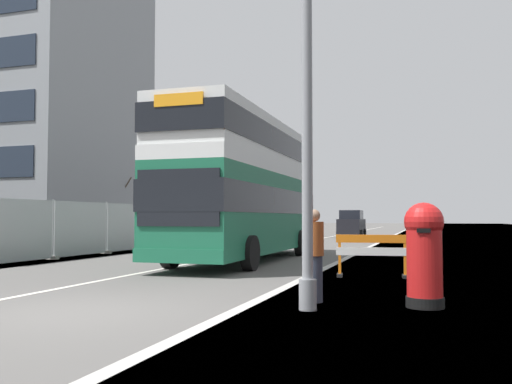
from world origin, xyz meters
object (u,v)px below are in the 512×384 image
at_px(red_pillar_postbox, 424,250).
at_px(car_oncoming_near, 263,224).
at_px(double_decker_bus, 246,187).
at_px(car_receding_mid, 351,224).
at_px(roadworks_barrier, 372,251).
at_px(lamppost_foreground, 307,72).
at_px(pedestrian_at_kerb, 314,255).

bearing_deg(red_pillar_postbox, car_oncoming_near, 112.85).
height_order(double_decker_bus, car_receding_mid, double_decker_bus).
distance_m(roadworks_barrier, car_receding_mid, 28.93).
relative_size(lamppost_foreground, car_oncoming_near, 1.80).
bearing_deg(car_receding_mid, car_oncoming_near, -118.26).
height_order(double_decker_bus, red_pillar_postbox, double_decker_bus).
bearing_deg(car_oncoming_near, car_receding_mid, 61.74).
bearing_deg(red_pillar_postbox, roadworks_barrier, 106.54).
distance_m(double_decker_bus, car_oncoming_near, 16.68).
bearing_deg(lamppost_foreground, car_receding_mid, 96.67).
distance_m(double_decker_bus, car_receding_mid, 24.59).
relative_size(double_decker_bus, pedestrian_at_kerb, 6.81).
xyz_separation_m(lamppost_foreground, car_oncoming_near, (-8.52, 25.37, -2.84)).
distance_m(red_pillar_postbox, roadworks_barrier, 4.62).
height_order(roadworks_barrier, pedestrian_at_kerb, pedestrian_at_kerb).
xyz_separation_m(roadworks_barrier, car_receding_mid, (-4.46, 28.59, 0.30)).
height_order(red_pillar_postbox, roadworks_barrier, red_pillar_postbox).
relative_size(lamppost_foreground, roadworks_barrier, 4.60).
xyz_separation_m(roadworks_barrier, car_oncoming_near, (-9.02, 20.10, 0.39)).
height_order(double_decker_bus, lamppost_foreground, lamppost_foreground).
height_order(car_oncoming_near, car_receding_mid, car_oncoming_near).
bearing_deg(pedestrian_at_kerb, lamppost_foreground, -85.60).
bearing_deg(pedestrian_at_kerb, red_pillar_postbox, -0.24).
relative_size(double_decker_bus, car_receding_mid, 2.81).
bearing_deg(red_pillar_postbox, double_decker_bus, 125.39).
bearing_deg(lamppost_foreground, red_pillar_postbox, 25.20).
bearing_deg(double_decker_bus, lamppost_foreground, -65.69).
bearing_deg(roadworks_barrier, car_receding_mid, 98.86).
xyz_separation_m(roadworks_barrier, pedestrian_at_kerb, (-0.56, -4.41, 0.16)).
bearing_deg(red_pillar_postbox, lamppost_foreground, -154.80).
xyz_separation_m(double_decker_bus, car_oncoming_near, (-4.31, 16.05, -1.51)).
xyz_separation_m(red_pillar_postbox, car_oncoming_near, (-10.33, 24.52, 0.09)).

